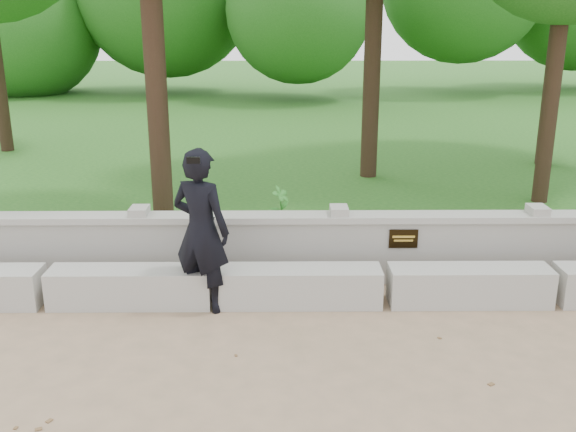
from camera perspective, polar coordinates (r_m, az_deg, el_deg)
name	(u,v)px	position (r m, az deg, el deg)	size (l,w,h in m)	color
ground	(416,392)	(6.14, 11.32, -15.06)	(80.00, 80.00, 0.00)	#9D7E60
lawn	(323,129)	(19.37, 3.09, 7.74)	(40.00, 22.00, 0.25)	#20571B
concrete_bench	(385,286)	(7.70, 8.61, -6.16)	(11.90, 0.45, 0.45)	#A5A39C
parapet_wall	(377,247)	(8.26, 7.95, -2.73)	(12.50, 0.35, 0.90)	#9B9993
man_main	(201,231)	(7.31, -7.73, -1.29)	(0.82, 0.77, 1.91)	black
shrub_a	(281,206)	(9.67, -0.64, 0.93)	(0.32, 0.22, 0.61)	#388D30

